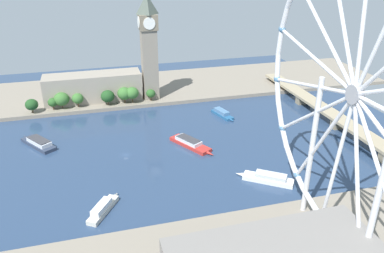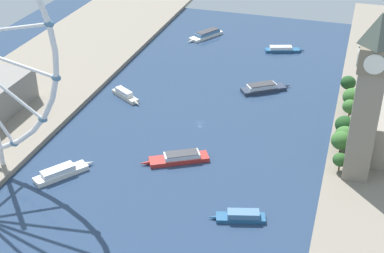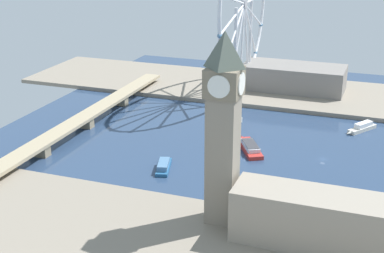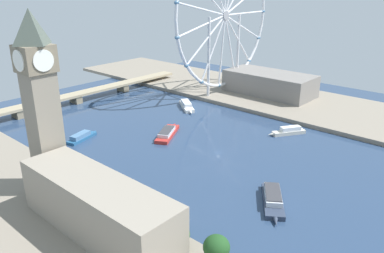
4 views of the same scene
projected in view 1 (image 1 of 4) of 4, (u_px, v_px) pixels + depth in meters
name	position (u px, v px, depth m)	size (l,w,h in m)	color
ground_plane	(126.00, 155.00, 245.41)	(412.75, 412.75, 0.00)	navy
riverbank_left	(110.00, 91.00, 351.10)	(90.00, 520.00, 3.00)	gray
clock_tower	(149.00, 46.00, 313.36)	(15.34, 15.34, 84.91)	gray
parliament_block	(93.00, 87.00, 321.34)	(22.00, 78.73, 22.72)	gray
tree_row_embankment	(94.00, 97.00, 310.50)	(14.62, 101.90, 13.60)	#513823
ferris_wheel	(355.00, 96.00, 142.22)	(126.53, 3.20, 130.24)	silver
river_bridge	(340.00, 120.00, 279.97)	(224.75, 12.54, 8.05)	tan
tour_boat_0	(103.00, 208.00, 191.50)	(25.06, 17.99, 5.41)	beige
tour_boat_2	(222.00, 114.00, 302.15)	(26.52, 12.34, 4.62)	#235684
tour_boat_3	(268.00, 178.00, 216.54)	(23.22, 29.57, 5.22)	white
tour_boat_4	(38.00, 143.00, 255.86)	(31.98, 24.70, 5.39)	#2D384C
tour_boat_5	(190.00, 143.00, 255.83)	(35.12, 22.97, 4.97)	#B22D28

